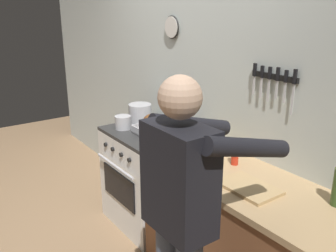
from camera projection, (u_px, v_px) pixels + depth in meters
The scene contains 9 objects.
wall_back at pixel (197, 86), 3.15m from camera, with size 6.00×0.13×2.60m.
stove at pixel (149, 178), 3.38m from camera, with size 0.76×0.67×0.90m.
person_cook at pixel (182, 211), 1.89m from camera, with size 0.51×0.63×1.66m.
roasting_pan at pixel (154, 126), 3.13m from camera, with size 0.35×0.26×0.18m.
stock_pot at pixel (140, 113), 3.47m from camera, with size 0.21×0.21×0.17m.
saucepan at pixel (123, 122), 3.30m from camera, with size 0.14×0.14×0.12m.
cutting_board at pixel (249, 187), 2.23m from camera, with size 0.36×0.24×0.02m, color tan.
bottle_hot_sauce at pixel (235, 155), 2.55m from camera, with size 0.05×0.05×0.17m.
bottle_cooking_oil at pixel (219, 141), 2.73m from camera, with size 0.07×0.07×0.24m.
Camera 1 is at (2.37, -0.65, 1.96)m, focal length 39.53 mm.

